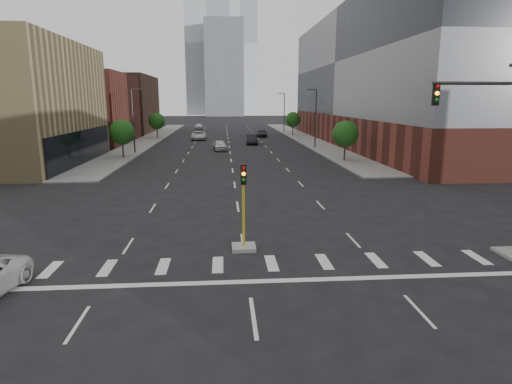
{
  "coord_description": "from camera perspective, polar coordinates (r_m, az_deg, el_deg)",
  "views": [
    {
      "loc": [
        -0.96,
        -11.68,
        7.45
      ],
      "look_at": [
        0.8,
        11.23,
        2.5
      ],
      "focal_mm": 30.0,
      "sensor_mm": 36.0,
      "label": 1
    }
  ],
  "objects": [
    {
      "name": "mast_arm_signal",
      "position": [
        23.57,
        30.99,
        6.05
      ],
      "size": [
        5.12,
        0.9,
        9.07
      ],
      "color": "#2D2D30",
      "rests_on": "ground"
    },
    {
      "name": "tree_right_far",
      "position": [
        92.98,
        4.95,
        9.61
      ],
      "size": [
        3.2,
        3.2,
        4.85
      ],
      "color": "#382619",
      "rests_on": "ground"
    },
    {
      "name": "tree_left_near",
      "position": [
        58.31,
        -17.45,
        7.62
      ],
      "size": [
        3.2,
        3.2,
        4.85
      ],
      "color": "#382619",
      "rests_on": "ground"
    },
    {
      "name": "ground",
      "position": [
        13.89,
        0.28,
        -20.28
      ],
      "size": [
        400.0,
        400.0,
        0.0
      ],
      "primitive_type": "plane",
      "color": "black",
      "rests_on": "ground"
    },
    {
      "name": "car_far_left",
      "position": [
        83.24,
        -7.65,
        7.48
      ],
      "size": [
        2.94,
        6.01,
        1.64
      ],
      "primitive_type": "imported",
      "rotation": [
        0.0,
        0.0,
        0.04
      ],
      "color": "silver",
      "rests_on": "ground"
    },
    {
      "name": "tree_right_near",
      "position": [
        53.96,
        11.83,
        7.59
      ],
      "size": [
        3.2,
        3.2,
        4.85
      ],
      "color": "#382619",
      "rests_on": "ground"
    },
    {
      "name": "car_deep_right",
      "position": [
        88.94,
        0.81,
        7.81
      ],
      "size": [
        2.73,
        5.19,
        1.44
      ],
      "primitive_type": "imported",
      "rotation": [
        0.0,
        0.0,
        -0.15
      ],
      "color": "black",
      "rests_on": "ground"
    },
    {
      "name": "building_left_far_b",
      "position": [
        107.03,
        -19.1,
        10.99
      ],
      "size": [
        20.0,
        24.0,
        13.0
      ],
      "primitive_type": "cube",
      "color": "brown",
      "rests_on": "ground"
    },
    {
      "name": "median_traffic_signal",
      "position": [
        21.66,
        -1.65,
        -5.24
      ],
      "size": [
        1.2,
        1.2,
        4.4
      ],
      "color": "#999993",
      "rests_on": "ground"
    },
    {
      "name": "tower_left",
      "position": [
        233.42,
        -6.42,
        18.86
      ],
      "size": [
        22.0,
        22.0,
        70.0
      ],
      "primitive_type": "cube",
      "color": "#B2B7BC",
      "rests_on": "ground"
    },
    {
      "name": "sidewalk_left_far",
      "position": [
        87.14,
        -13.74,
        6.96
      ],
      "size": [
        5.0,
        92.0,
        0.15
      ],
      "primitive_type": "cube",
      "color": "gray",
      "rests_on": "ground"
    },
    {
      "name": "streetlight_right_a",
      "position": [
        68.26,
        7.9,
        10.0
      ],
      "size": [
        1.6,
        0.22,
        9.07
      ],
      "color": "#2D2D30",
      "rests_on": "ground"
    },
    {
      "name": "tree_left_far",
      "position": [
        87.75,
        -13.09,
        9.2
      ],
      "size": [
        3.2,
        3.2,
        4.85
      ],
      "color": "#382619",
      "rests_on": "ground"
    },
    {
      "name": "streetlight_left",
      "position": [
        62.97,
        -16.0,
        9.47
      ],
      "size": [
        1.6,
        0.22,
        9.07
      ],
      "color": "#2D2D30",
      "rests_on": "ground"
    },
    {
      "name": "tower_right",
      "position": [
        273.85,
        -2.17,
        18.97
      ],
      "size": [
        20.0,
        20.0,
        80.0
      ],
      "primitive_type": "cube",
      "color": "#B2B7BC",
      "rests_on": "ground"
    },
    {
      "name": "streetlight_right_b",
      "position": [
        102.72,
        3.73,
        10.77
      ],
      "size": [
        1.6,
        0.22,
        9.07
      ],
      "color": "#2D2D30",
      "rests_on": "ground"
    },
    {
      "name": "building_right_main",
      "position": [
        77.97,
        19.22,
        14.11
      ],
      "size": [
        24.0,
        70.0,
        22.0
      ],
      "color": "brown",
      "rests_on": "ground"
    },
    {
      "name": "car_mid_right",
      "position": [
        74.23,
        -0.56,
        7.06
      ],
      "size": [
        2.02,
        5.25,
        1.71
      ],
      "primitive_type": "imported",
      "rotation": [
        0.0,
        0.0,
        -0.04
      ],
      "color": "black",
      "rests_on": "ground"
    },
    {
      "name": "building_left_far_a",
      "position": [
        82.11,
        -23.63,
        10.15
      ],
      "size": [
        20.0,
        22.0,
        12.0
      ],
      "primitive_type": "cube",
      "color": "brown",
      "rests_on": "ground"
    },
    {
      "name": "car_distant",
      "position": [
        111.64,
        -7.64,
        8.64
      ],
      "size": [
        2.52,
        5.0,
        1.63
      ],
      "primitive_type": "imported",
      "rotation": [
        0.0,
        0.0,
        0.13
      ],
      "color": "silver",
      "rests_on": "ground"
    },
    {
      "name": "tower_mid",
      "position": [
        212.19,
        -4.28,
        16.05
      ],
      "size": [
        18.0,
        18.0,
        44.0
      ],
      "primitive_type": "cube",
      "color": "slate",
      "rests_on": "ground"
    },
    {
      "name": "sidewalk_right_far",
      "position": [
        87.47,
        6.2,
        7.25
      ],
      "size": [
        5.0,
        92.0,
        0.15
      ],
      "primitive_type": "cube",
      "color": "gray",
      "rests_on": "ground"
    },
    {
      "name": "car_near_left",
      "position": [
        64.97,
        -4.86,
        6.22
      ],
      "size": [
        2.44,
        4.81,
        1.57
      ],
      "primitive_type": "imported",
      "rotation": [
        0.0,
        0.0,
        0.13
      ],
      "color": "silver",
      "rests_on": "ground"
    }
  ]
}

